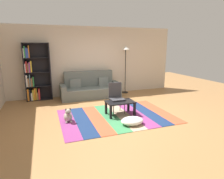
{
  "coord_description": "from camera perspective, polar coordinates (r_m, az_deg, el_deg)",
  "views": [
    {
      "loc": [
        -1.98,
        -5.05,
        1.98
      ],
      "look_at": [
        -0.03,
        0.35,
        0.65
      ],
      "focal_mm": 30.68,
      "sensor_mm": 36.0,
      "label": 1
    }
  ],
  "objects": [
    {
      "name": "coffee_table",
      "position": [
        5.52,
        2.44,
        -4.25
      ],
      "size": [
        0.8,
        0.5,
        0.4
      ],
      "color": "black",
      "rests_on": "rug"
    },
    {
      "name": "dog",
      "position": [
        5.22,
        -12.97,
        -7.71
      ],
      "size": [
        0.22,
        0.35,
        0.4
      ],
      "color": "#9E998E",
      "rests_on": "ground_plane"
    },
    {
      "name": "couch",
      "position": [
        7.45,
        -6.47,
        0.22
      ],
      "size": [
        2.26,
        0.8,
        1.0
      ],
      "color": "#59605B",
      "rests_on": "ground_plane"
    },
    {
      "name": "ground_plane",
      "position": [
        5.77,
        1.49,
        -7.02
      ],
      "size": [
        14.0,
        14.0,
        0.0
      ],
      "primitive_type": "plane",
      "color": "#9E7042"
    },
    {
      "name": "folding_chair",
      "position": [
        5.69,
        1.21,
        -1.68
      ],
      "size": [
        0.4,
        0.4,
        0.9
      ],
      "rotation": [
        0.0,
        0.0,
        -0.88
      ],
      "color": "#38383D",
      "rests_on": "ground_plane"
    },
    {
      "name": "rug",
      "position": [
        5.52,
        1.4,
        -7.93
      ],
      "size": [
        3.14,
        2.17,
        0.01
      ],
      "color": "#843370",
      "rests_on": "ground_plane"
    },
    {
      "name": "back_wall",
      "position": [
        7.88,
        -5.28,
        8.41
      ],
      "size": [
        6.8,
        0.1,
        2.7
      ],
      "primitive_type": "cube",
      "color": "beige",
      "rests_on": "ground_plane"
    },
    {
      "name": "standing_lamp",
      "position": [
        7.98,
        4.07,
        10.51
      ],
      "size": [
        0.32,
        0.32,
        1.95
      ],
      "color": "black",
      "rests_on": "ground_plane"
    },
    {
      "name": "bookshelf",
      "position": [
        7.44,
        -22.1,
        3.94
      ],
      "size": [
        0.9,
        0.28,
        2.07
      ],
      "color": "black",
      "rests_on": "ground_plane"
    },
    {
      "name": "tv_remote",
      "position": [
        5.58,
        2.61,
        -3.18
      ],
      "size": [
        0.11,
        0.15,
        0.02
      ],
      "primitive_type": "cube",
      "rotation": [
        0.0,
        0.0,
        -0.46
      ],
      "color": "black",
      "rests_on": "coffee_table"
    },
    {
      "name": "pouf",
      "position": [
        4.96,
        6.05,
        -9.27
      ],
      "size": [
        0.59,
        0.44,
        0.19
      ],
      "primitive_type": "ellipsoid",
      "color": "white",
      "rests_on": "rug"
    }
  ]
}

